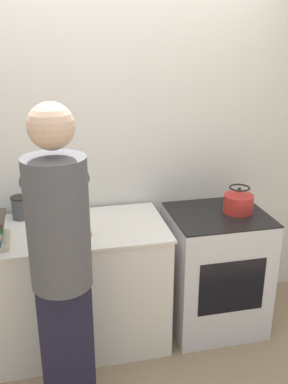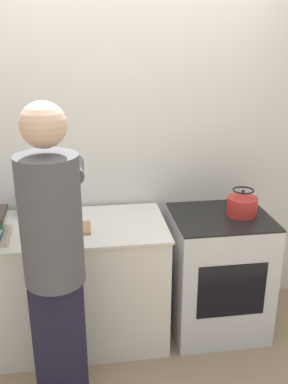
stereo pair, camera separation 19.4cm
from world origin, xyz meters
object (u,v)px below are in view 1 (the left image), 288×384
oven (215,270)px  knife (62,230)px  person (61,257)px  cutting_board (63,232)px  kettle (238,202)px  canister_jar (20,208)px

oven → knife: (-1.08, -0.03, 0.45)m
oven → person: person is taller
person → cutting_board: size_ratio=5.12×
cutting_board → knife: 0.02m
person → kettle: (1.25, 0.54, -0.00)m
oven → person: bearing=-153.7°
cutting_board → knife: (-0.01, 0.01, 0.01)m
oven → person: size_ratio=0.50×
knife → canister_jar: 0.40m
kettle → canister_jar: kettle is taller
person → knife: size_ratio=9.74×
cutting_board → kettle: size_ratio=1.69×
oven → knife: knife is taller
oven → canister_jar: (-1.35, 0.26, 0.51)m
person → kettle: bearing=23.6°
oven → kettle: (0.14, -0.00, 0.53)m
person → cutting_board: person is taller
person → canister_jar: bearing=106.6°
person → canister_jar: (-0.24, 0.81, -0.02)m
knife → oven: bearing=26.9°
knife → kettle: bearing=26.6°
oven → person: (-1.10, -0.55, 0.53)m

